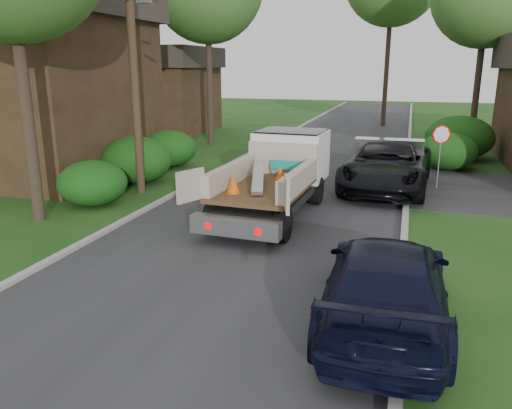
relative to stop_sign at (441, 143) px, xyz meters
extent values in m
plane|color=#184212|center=(-5.20, -9.00, -1.78)|extent=(120.00, 120.00, 0.00)
cube|color=#28282B|center=(-5.20, 1.00, -1.77)|extent=(8.00, 90.00, 0.02)
cube|color=#9E9E99|center=(-9.30, 1.00, -1.72)|extent=(0.20, 90.00, 0.12)
cube|color=#9E9E99|center=(-1.10, 1.00, -1.72)|extent=(0.20, 90.00, 0.12)
cylinder|color=slate|center=(0.00, 0.00, -0.78)|extent=(0.06, 0.06, 2.00)
cylinder|color=#B20A0A|center=(0.00, 0.00, 0.32)|extent=(0.71, 0.32, 0.76)
cylinder|color=#382619|center=(-10.70, -4.00, 3.22)|extent=(0.30, 0.30, 10.00)
cube|color=slate|center=(-9.60, -5.00, 4.82)|extent=(0.45, 0.20, 0.12)
cube|color=#322114|center=(-17.20, -2.00, 1.47)|extent=(9.00, 8.00, 6.50)
cube|color=#322114|center=(-18.70, 13.00, 0.47)|extent=(7.00, 7.00, 4.50)
cube|color=#332B26|center=(-18.70, 13.00, 3.42)|extent=(7.56, 7.56, 1.40)
cube|color=#332B26|center=(-18.70, 13.00, 4.12)|extent=(1.05, 7.56, 0.20)
ellipsoid|color=#0D3B0D|center=(-11.40, -6.00, -1.01)|extent=(2.34, 2.34, 1.53)
ellipsoid|color=#0D3B0D|center=(-11.70, -2.50, -0.84)|extent=(2.86, 2.86, 1.87)
ellipsoid|color=#0D3B0D|center=(-12.00, 1.00, -0.93)|extent=(2.60, 2.60, 1.70)
ellipsoid|color=#0D3B0D|center=(0.60, 4.00, -0.93)|extent=(2.60, 2.60, 1.70)
ellipsoid|color=#0D3B0D|center=(1.30, 7.00, -0.67)|extent=(3.38, 3.38, 2.21)
cylinder|color=#2D2119|center=(-12.00, -8.00, 2.22)|extent=(0.36, 0.36, 8.00)
cylinder|color=#2D2119|center=(-12.70, 8.00, 2.72)|extent=(0.36, 0.36, 9.00)
cylinder|color=#2D2119|center=(2.30, 11.00, 2.47)|extent=(0.36, 0.36, 8.50)
cylinder|color=#2D2119|center=(-19.20, 4.00, 2.72)|extent=(0.36, 0.36, 9.00)
cylinder|color=#2D2119|center=(-3.20, 21.00, 3.72)|extent=(0.36, 0.36, 11.00)
cylinder|color=black|center=(-6.11, -3.62, -1.30)|extent=(0.36, 0.97, 0.96)
cylinder|color=black|center=(-4.09, -3.71, -1.30)|extent=(0.36, 0.97, 0.96)
cylinder|color=black|center=(-6.30, -7.66, -1.30)|extent=(0.36, 0.97, 0.96)
cylinder|color=black|center=(-4.28, -7.76, -1.30)|extent=(0.36, 0.97, 0.96)
cube|color=black|center=(-5.19, -5.58, -1.12)|extent=(2.42, 6.28, 0.26)
cube|color=white|center=(-5.08, -3.34, -0.18)|extent=(2.43, 2.03, 1.65)
cube|color=black|center=(-5.08, -3.34, 0.41)|extent=(2.27, 1.86, 0.59)
cube|color=#472D19|center=(-5.22, -6.33, -0.71)|extent=(2.52, 3.94, 0.13)
cube|color=beige|center=(-5.13, -4.41, -0.12)|extent=(2.35, 0.22, 1.07)
cube|color=beige|center=(-6.29, -6.28, -0.34)|extent=(0.44, 3.63, 0.64)
cube|color=beige|center=(-4.16, -6.38, -0.34)|extent=(0.44, 3.63, 0.64)
cube|color=silver|center=(-5.33, -8.62, -1.19)|extent=(2.47, 0.49, 0.48)
cube|color=#B20505|center=(-6.03, -8.77, -1.19)|extent=(0.17, 0.05, 0.17)
cube|color=#B20505|center=(-4.65, -8.84, -1.19)|extent=(0.17, 0.05, 0.17)
cube|color=beige|center=(-6.65, -8.39, -0.23)|extent=(0.45, 0.92, 0.85)
cube|color=beige|center=(-3.99, -8.52, -0.23)|extent=(0.37, 0.94, 0.85)
cube|color=silver|center=(-5.43, -6.21, -0.35)|extent=(1.04, 2.75, 0.49)
cone|color=#F2590A|center=(-5.85, -7.26, -0.38)|extent=(0.40, 0.40, 0.53)
cone|color=#F2590A|center=(-4.87, -5.70, -0.38)|extent=(0.40, 0.40, 0.53)
cube|color=#148C84|center=(-4.88, -4.69, -0.27)|extent=(1.18, 0.16, 0.30)
imported|color=black|center=(-1.90, -0.69, -0.86)|extent=(3.46, 6.81, 1.84)
imported|color=black|center=(-1.40, -11.50, -0.99)|extent=(2.27, 5.45, 1.57)
camera|label=1|loc=(-1.23, -20.23, 2.84)|focal=35.00mm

